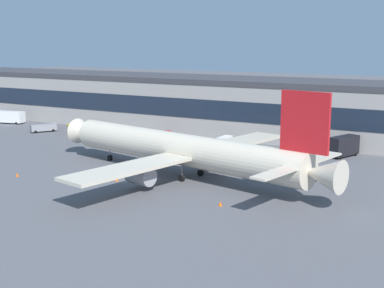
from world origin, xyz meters
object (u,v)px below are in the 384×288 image
traffic_cone_0 (117,179)px  traffic_cone_3 (17,175)px  pushback_tractor (161,135)px  belt_loader (44,127)px  airliner (184,150)px  crew_van (78,128)px  follow_me_car (225,140)px  traffic_cone_2 (220,203)px  fuel_truck (10,117)px  catering_truck (343,146)px  traffic_cone_1 (72,180)px

traffic_cone_0 → traffic_cone_3: traffic_cone_0 is taller
pushback_tractor → belt_loader: 32.18m
airliner → crew_van: bearing=151.6°
pushback_tractor → follow_me_car: (16.37, 1.14, 0.04)m
traffic_cone_2 → belt_loader: bearing=153.3°
traffic_cone_0 → fuel_truck: bearing=151.0°
catering_truck → pushback_tractor: catering_truck is taller
traffic_cone_1 → traffic_cone_3: 10.98m
crew_van → belt_loader: 9.85m
catering_truck → traffic_cone_1: (-34.08, -41.98, -1.96)m
traffic_cone_0 → traffic_cone_1: bearing=-143.7°
crew_van → fuel_truck: 28.71m
catering_truck → pushback_tractor: size_ratio=1.42×
traffic_cone_2 → follow_me_car: bearing=115.1°
follow_me_car → traffic_cone_2: (19.30, -41.25, -0.73)m
pushback_tractor → traffic_cone_3: pushback_tractor is taller
catering_truck → traffic_cone_0: bearing=-126.8°
airliner → traffic_cone_2: size_ratio=81.22×
airliner → traffic_cone_3: (-25.36, -13.77, -4.43)m
traffic_cone_2 → traffic_cone_3: size_ratio=1.07×
catering_truck → traffic_cone_0: 47.05m
follow_me_car → traffic_cone_0: 37.51m
belt_loader → traffic_cone_0: 54.95m
crew_van → traffic_cone_3: crew_van is taller
pushback_tractor → follow_me_car: 16.41m
airliner → traffic_cone_3: bearing=-151.5°
crew_van → follow_me_car: bearing=8.0°
catering_truck → traffic_cone_3: 62.68m
airliner → traffic_cone_3: size_ratio=87.18×
fuel_truck → traffic_cone_1: bearing=-34.4°
airliner → traffic_cone_1: bearing=-140.2°
follow_me_car → fuel_truck: fuel_truck is taller
crew_van → pushback_tractor: bearing=10.9°
pushback_tractor → traffic_cone_3: 42.40m
catering_truck → fuel_truck: size_ratio=0.87×
fuel_truck → traffic_cone_2: fuel_truck is taller
follow_me_car → crew_van: bearing=-172.0°
follow_me_car → traffic_cone_3: (-18.63, -43.48, -0.76)m
airliner → fuel_truck: airliner is taller
crew_van → traffic_cone_2: size_ratio=7.74×
fuel_truck → airliner: bearing=-21.0°
follow_me_car → traffic_cone_1: 42.52m
fuel_truck → belt_loader: bearing=-17.7°
traffic_cone_2 → pushback_tractor: bearing=131.6°
crew_van → belt_loader: (-9.61, -2.14, -0.31)m
airliner → traffic_cone_0: (-8.60, -7.74, -4.41)m
traffic_cone_0 → crew_van: bearing=138.6°
airliner → catering_truck: 35.81m
belt_loader → fuel_truck: fuel_truck is taller
follow_me_car → crew_van: (-38.31, -5.36, 0.37)m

